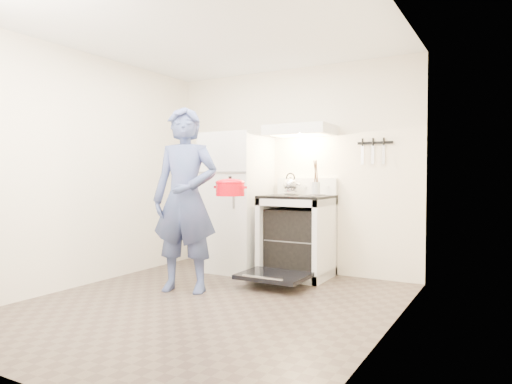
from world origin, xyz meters
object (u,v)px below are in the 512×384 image
person (185,200)px  tea_kettle (290,184)px  refrigerator (237,202)px  stove_body (297,237)px  dutch_oven (230,189)px

person → tea_kettle: bearing=49.5°
refrigerator → person: size_ratio=0.91×
person → stove_body: bearing=41.9°
dutch_oven → person: bearing=-150.0°
dutch_oven → refrigerator: bearing=118.2°
stove_body → tea_kettle: 0.65m
refrigerator → tea_kettle: refrigerator is taller
tea_kettle → person: size_ratio=0.14×
tea_kettle → dutch_oven: bearing=-99.6°
stove_body → dutch_oven: size_ratio=2.53×
refrigerator → stove_body: (0.81, 0.02, -0.39)m
stove_body → tea_kettle: size_ratio=3.51×
tea_kettle → stove_body: bearing=-41.2°
person → dutch_oven: person is taller
stove_body → person: bearing=-121.7°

